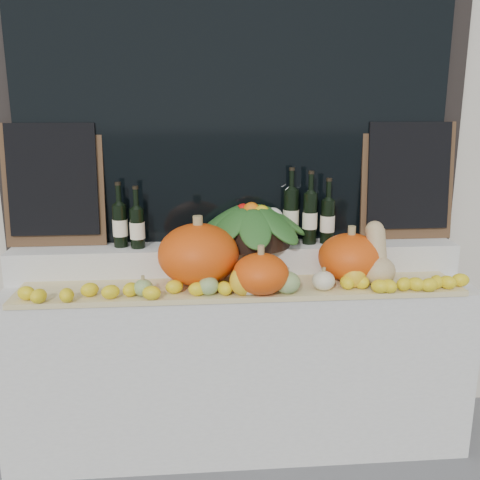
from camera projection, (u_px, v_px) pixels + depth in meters
name	position (u px, v px, depth m)	size (l,w,h in m)	color
storefront_facade	(228.00, 14.00, 3.03)	(7.00, 0.94, 4.50)	beige
display_sill	(239.00, 363.00, 2.78)	(2.30, 0.55, 0.88)	silver
rear_tier	(236.00, 259.00, 2.80)	(2.30, 0.25, 0.16)	silver
straw_bedding	(241.00, 289.00, 2.55)	(2.10, 0.32, 0.03)	tan
pumpkin_left	(198.00, 254.00, 2.55)	(0.39, 0.39, 0.29)	#E84F0C
pumpkin_right	(350.00, 257.00, 2.62)	(0.32, 0.32, 0.23)	#E84F0C
pumpkin_center	(261.00, 274.00, 2.43)	(0.26, 0.26, 0.19)	#E84F0C
butternut_squash	(378.00, 260.00, 2.55)	(0.16, 0.21, 0.30)	tan
decorative_gourds	(272.00, 282.00, 2.45)	(1.08, 0.18, 0.16)	#2D681F
lemon_heap	(243.00, 288.00, 2.43)	(2.20, 0.16, 0.06)	yellow
produce_bowl	(251.00, 224.00, 2.74)	(0.61, 0.61, 0.23)	black
wine_bottle_far_left	(120.00, 225.00, 2.71)	(0.08, 0.08, 0.33)	black
wine_bottle_near_left	(137.00, 227.00, 2.69)	(0.08, 0.08, 0.32)	black
wine_bottle_tall	(291.00, 215.00, 2.80)	(0.08, 0.08, 0.39)	black
wine_bottle_near_right	(310.00, 217.00, 2.76)	(0.08, 0.08, 0.38)	black
wine_bottle_far_right	(327.00, 221.00, 2.78)	(0.08, 0.08, 0.34)	black
chalkboard_left	(53.00, 183.00, 2.69)	(0.50, 0.09, 0.62)	#4C331E
chalkboard_right	(408.00, 179.00, 2.83)	(0.50, 0.09, 0.62)	#4C331E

